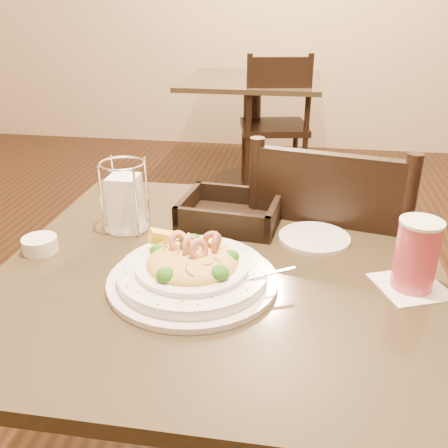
# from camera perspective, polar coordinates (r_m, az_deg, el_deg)

# --- Properties ---
(main_table) EXTENTS (0.90, 0.90, 0.73)m
(main_table) POSITION_cam_1_polar(r_m,az_deg,el_deg) (1.18, -0.16, -14.33)
(main_table) COLOR black
(main_table) RESTS_ON ground
(background_table) EXTENTS (0.90, 0.90, 0.73)m
(background_table) POSITION_cam_1_polar(r_m,az_deg,el_deg) (3.51, 3.23, 12.56)
(background_table) COLOR black
(background_table) RESTS_ON ground
(dining_chair_near) EXTENTS (0.50, 0.50, 0.93)m
(dining_chair_near) POSITION_cam_1_polar(r_m,az_deg,el_deg) (1.47, 11.70, -6.36)
(dining_chair_near) COLOR black
(dining_chair_near) RESTS_ON ground
(dining_chair_far) EXTENTS (0.49, 0.49, 0.93)m
(dining_chair_far) POSITION_cam_1_polar(r_m,az_deg,el_deg) (3.29, 5.85, 11.55)
(dining_chair_far) COLOR black
(dining_chair_far) RESTS_ON ground
(pasta_bowl) EXTENTS (0.36, 0.33, 0.11)m
(pasta_bowl) POSITION_cam_1_polar(r_m,az_deg,el_deg) (0.96, -3.64, -5.17)
(pasta_bowl) COLOR white
(pasta_bowl) RESTS_ON main_table
(drink_glass) EXTENTS (0.16, 0.16, 0.14)m
(drink_glass) POSITION_cam_1_polar(r_m,az_deg,el_deg) (0.99, 21.11, -3.37)
(drink_glass) COLOR white
(drink_glass) RESTS_ON main_table
(bread_basket) EXTENTS (0.25, 0.21, 0.06)m
(bread_basket) POSITION_cam_1_polar(r_m,az_deg,el_deg) (1.22, 0.72, 1.14)
(bread_basket) COLOR black
(bread_basket) RESTS_ON main_table
(napkin_caddy) EXTENTS (0.11, 0.11, 0.17)m
(napkin_caddy) POSITION_cam_1_polar(r_m,az_deg,el_deg) (1.19, -11.23, 2.61)
(napkin_caddy) COLOR silver
(napkin_caddy) RESTS_ON main_table
(side_plate) EXTENTS (0.17, 0.17, 0.01)m
(side_plate) POSITION_cam_1_polar(r_m,az_deg,el_deg) (1.15, 10.27, -1.59)
(side_plate) COLOR white
(side_plate) RESTS_ON main_table
(butter_ramekin) EXTENTS (0.09, 0.09, 0.03)m
(butter_ramekin) POSITION_cam_1_polar(r_m,az_deg,el_deg) (1.15, -20.29, -2.22)
(butter_ramekin) COLOR white
(butter_ramekin) RESTS_ON main_table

